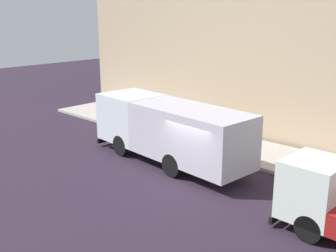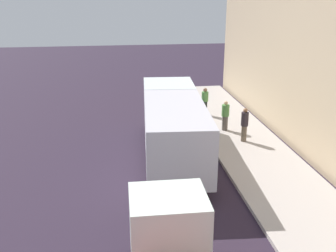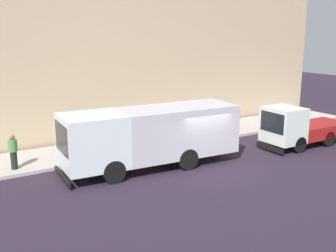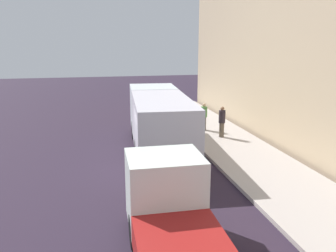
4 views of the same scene
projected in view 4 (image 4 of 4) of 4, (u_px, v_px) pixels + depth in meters
ground at (146, 168)px, 14.54m from camera, size 80.00×80.00×0.00m
sidewalk at (250, 159)px, 15.51m from camera, size 3.63×30.00×0.15m
building_facade at (306, 48)px, 14.80m from camera, size 0.50×30.00×9.92m
large_utility_truck at (159, 118)px, 16.52m from camera, size 3.06×8.66×2.84m
small_flatbed_truck at (174, 222)px, 8.10m from camera, size 2.07×5.56×2.35m
pedestrian_walking at (222, 121)px, 18.55m from camera, size 0.44×0.44×1.70m
pedestrian_standing at (204, 116)px, 20.06m from camera, size 0.53×0.53×1.60m
pedestrian_third at (184, 107)px, 22.60m from camera, size 0.40×0.40×1.64m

